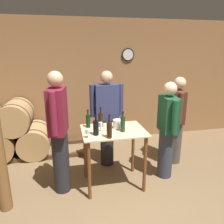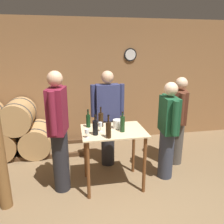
% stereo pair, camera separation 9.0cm
% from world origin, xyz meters
% --- Properties ---
extents(ground_plane, '(14.00, 14.00, 0.00)m').
position_xyz_m(ground_plane, '(0.00, 0.00, 0.00)').
color(ground_plane, brown).
extents(back_wall, '(8.40, 0.08, 2.70)m').
position_xyz_m(back_wall, '(0.00, 2.71, 1.35)').
color(back_wall, '#996B42').
rests_on(back_wall, ground_plane).
extents(barrel_rack, '(3.30, 0.80, 1.13)m').
position_xyz_m(barrel_rack, '(-2.07, 2.22, 0.49)').
color(barrel_rack, '#4C331E').
rests_on(barrel_rack, ground_plane).
extents(tasting_table, '(0.93, 0.69, 0.91)m').
position_xyz_m(tasting_table, '(-0.13, 0.86, 0.72)').
color(tasting_table, beige).
rests_on(tasting_table, ground_plane).
extents(wine_bottle_far_left, '(0.07, 0.07, 0.28)m').
position_xyz_m(wine_bottle_far_left, '(-0.48, 1.05, 1.02)').
color(wine_bottle_far_left, black).
rests_on(wine_bottle_far_left, tasting_table).
extents(wine_bottle_left, '(0.08, 0.08, 0.30)m').
position_xyz_m(wine_bottle_left, '(-0.41, 0.72, 1.02)').
color(wine_bottle_left, black).
rests_on(wine_bottle_left, tasting_table).
extents(wine_bottle_center, '(0.08, 0.08, 0.31)m').
position_xyz_m(wine_bottle_center, '(-0.28, 1.05, 1.03)').
color(wine_bottle_center, black).
rests_on(wine_bottle_center, tasting_table).
extents(wine_bottle_right, '(0.07, 0.07, 0.32)m').
position_xyz_m(wine_bottle_right, '(-0.24, 0.58, 1.03)').
color(wine_bottle_right, black).
rests_on(wine_bottle_right, tasting_table).
extents(wine_bottle_far_right, '(0.07, 0.07, 0.31)m').
position_xyz_m(wine_bottle_far_right, '(-0.01, 0.77, 1.03)').
color(wine_bottle_far_right, '#193819').
rests_on(wine_bottle_far_right, tasting_table).
extents(wine_glass_near_left, '(0.06, 0.06, 0.12)m').
position_xyz_m(wine_glass_near_left, '(-0.53, 0.64, 1.00)').
color(wine_glass_near_left, silver).
rests_on(wine_glass_near_left, tasting_table).
extents(wine_glass_near_center, '(0.06, 0.06, 0.14)m').
position_xyz_m(wine_glass_near_center, '(-0.32, 0.84, 1.01)').
color(wine_glass_near_center, silver).
rests_on(wine_glass_near_center, tasting_table).
extents(ice_bucket, '(0.14, 0.14, 0.13)m').
position_xyz_m(ice_bucket, '(-0.04, 0.93, 0.98)').
color(ice_bucket, white).
rests_on(ice_bucket, tasting_table).
extents(person_host, '(0.34, 0.56, 1.61)m').
position_xyz_m(person_host, '(1.15, 1.31, 0.85)').
color(person_host, '#4C4742').
rests_on(person_host, ground_plane).
extents(person_visitor_with_scarf, '(0.25, 0.59, 1.60)m').
position_xyz_m(person_visitor_with_scarf, '(0.77, 0.90, 0.84)').
color(person_visitor_with_scarf, '#333847').
rests_on(person_visitor_with_scarf, ground_plane).
extents(person_visitor_bearded, '(0.29, 0.58, 1.80)m').
position_xyz_m(person_visitor_bearded, '(-0.91, 0.87, 0.95)').
color(person_visitor_bearded, '#232328').
rests_on(person_visitor_bearded, ground_plane).
extents(person_visitor_near_door, '(0.59, 0.24, 1.72)m').
position_xyz_m(person_visitor_near_door, '(-0.10, 1.50, 0.91)').
color(person_visitor_near_door, '#232328').
rests_on(person_visitor_near_door, ground_plane).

